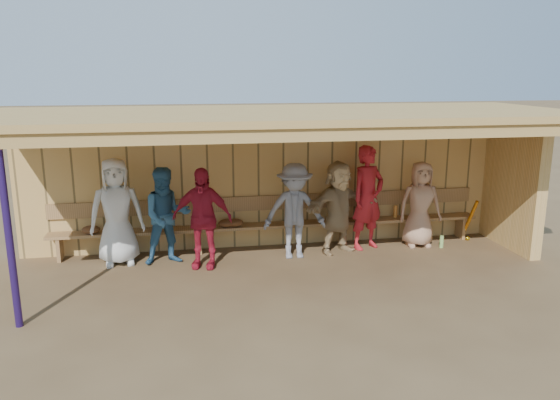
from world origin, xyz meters
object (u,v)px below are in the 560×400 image
(player_b, at_px, (117,212))
(player_f, at_px, (338,207))
(player_g, at_px, (368,198))
(player_e, at_px, (295,211))
(bench, at_px, (272,219))
(player_d, at_px, (202,218))
(player_h, at_px, (420,204))
(player_c, at_px, (167,216))

(player_b, distance_m, player_f, 3.68)
(player_f, height_order, player_g, player_g)
(player_e, distance_m, bench, 0.70)
(bench, bearing_deg, player_f, -22.72)
(player_d, xyz_separation_m, player_e, (1.54, 0.20, -0.01))
(player_d, xyz_separation_m, player_h, (3.87, 0.41, -0.04))
(player_d, relative_size, player_g, 0.89)
(bench, bearing_deg, player_c, -164.63)
(player_h, relative_size, bench, 0.20)
(player_f, relative_size, bench, 0.21)
(player_d, bearing_deg, player_h, 21.66)
(player_b, xyz_separation_m, player_h, (5.21, 0.01, -0.11))
(player_c, bearing_deg, player_b, 161.67)
(player_f, xyz_separation_m, player_g, (0.57, 0.14, 0.11))
(player_h, bearing_deg, player_e, -169.06)
(player_c, height_order, bench, player_c)
(player_g, relative_size, player_h, 1.19)
(player_f, distance_m, player_g, 0.60)
(player_d, relative_size, player_h, 1.06)
(player_g, height_order, player_h, player_g)
(player_c, distance_m, player_d, 0.62)
(player_g, bearing_deg, player_h, -26.77)
(player_f, xyz_separation_m, player_h, (1.53, 0.08, -0.04))
(player_c, relative_size, player_f, 0.99)
(player_c, distance_m, player_h, 4.42)
(player_b, bearing_deg, player_f, -8.97)
(player_c, relative_size, player_h, 1.04)
(player_c, distance_m, player_e, 2.10)
(player_b, xyz_separation_m, player_e, (2.89, -0.20, -0.07))
(bench, bearing_deg, player_e, -64.17)
(player_g, bearing_deg, player_c, 159.88)
(player_d, distance_m, bench, 1.51)
(player_d, bearing_deg, player_e, 23.05)
(player_b, bearing_deg, player_c, -16.47)
(player_d, bearing_deg, player_c, 169.14)
(player_c, xyz_separation_m, player_d, (0.56, -0.28, 0.02))
(player_c, xyz_separation_m, player_g, (3.46, 0.19, 0.12))
(player_e, xyz_separation_m, bench, (-0.28, 0.58, -0.28))
(player_d, height_order, player_e, player_d)
(player_f, bearing_deg, player_g, -9.03)
(player_g, xyz_separation_m, bench, (-1.65, 0.31, -0.39))
(player_b, xyz_separation_m, player_f, (3.68, -0.07, -0.07))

